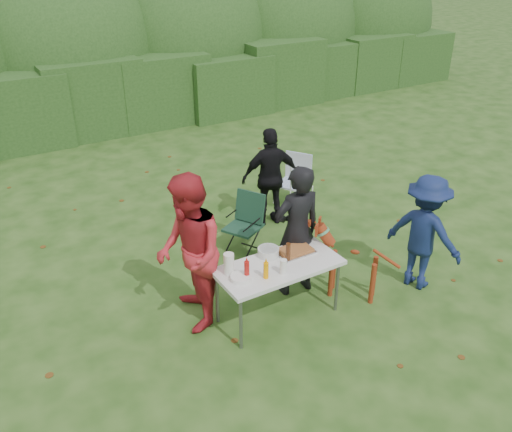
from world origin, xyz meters
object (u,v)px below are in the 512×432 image
person_red_jacket (189,254)px  child (424,233)px  folding_table (279,269)px  dog (354,263)px  paper_towel_roll (229,264)px  lawn_chair (293,182)px  ketchup_bottle (247,270)px  camping_chair (243,224)px  mustard_bottle (266,270)px  person_cook (297,231)px  person_black_puffy (271,177)px  beer_bottle (288,252)px

person_red_jacket → child: person_red_jacket is taller
folding_table → dog: size_ratio=1.43×
person_red_jacket → paper_towel_roll: 0.47m
lawn_chair → ketchup_bottle: (-2.36, -2.46, 0.40)m
dog → camping_chair: (-0.64, 1.70, -0.06)m
mustard_bottle → paper_towel_roll: paper_towel_roll is taller
person_red_jacket → lawn_chair: person_red_jacket is taller
paper_towel_roll → lawn_chair: bearing=42.5°
person_cook → person_red_jacket: person_red_jacket is taller
child → paper_towel_roll: child is taller
mustard_bottle → dog: bearing=0.5°
person_black_puffy → beer_bottle: (-1.10, -2.09, 0.06)m
mustard_bottle → beer_bottle: beer_bottle is taller
person_red_jacket → ketchup_bottle: (0.47, -0.49, -0.11)m
folding_table → camping_chair: bearing=75.1°
person_cook → ketchup_bottle: bearing=26.8°
folding_table → paper_towel_roll: (-0.59, 0.14, 0.18)m
person_black_puffy → camping_chair: person_black_puffy is taller
dog → camping_chair: 1.82m
camping_chair → mustard_bottle: 1.89m
person_cook → person_black_puffy: bearing=-108.1°
dog → lawn_chair: 2.69m
person_black_puffy → lawn_chair: bearing=-139.7°
lawn_chair → mustard_bottle: bearing=16.9°
person_red_jacket → mustard_bottle: bearing=62.5°
camping_chair → person_black_puffy: bearing=-175.1°
beer_bottle → person_red_jacket: bearing=158.2°
folding_table → ketchup_bottle: bearing=-174.4°
person_cook → child: 1.66m
person_cook → lawn_chair: person_cook is taller
folding_table → mustard_bottle: mustard_bottle is taller
mustard_bottle → ketchup_bottle: ketchup_bottle is taller
person_black_puffy → paper_towel_roll: size_ratio=6.13×
lawn_chair → mustard_bottle: 3.39m
mustard_bottle → paper_towel_roll: (-0.31, 0.29, 0.03)m
folding_table → camping_chair: (0.42, 1.56, -0.25)m
mustard_bottle → ketchup_bottle: (-0.19, 0.11, 0.01)m
ketchup_bottle → person_cook: bearing=22.0°
child → beer_bottle: child is taller
lawn_chair → paper_towel_roll: paper_towel_roll is taller
dog → ketchup_bottle: dog is taller
person_red_jacket → mustard_bottle: (0.66, -0.59, -0.12)m
person_black_puffy → lawn_chair: size_ratio=1.76×
person_cook → person_red_jacket: (-1.43, 0.10, 0.07)m
dog → person_cook: bearing=7.6°
child → beer_bottle: (-1.84, 0.41, 0.08)m
child → camping_chair: 2.52m
mustard_bottle → paper_towel_roll: 0.43m
person_cook → folding_table: bearing=39.3°
person_cook → camping_chair: 1.30m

